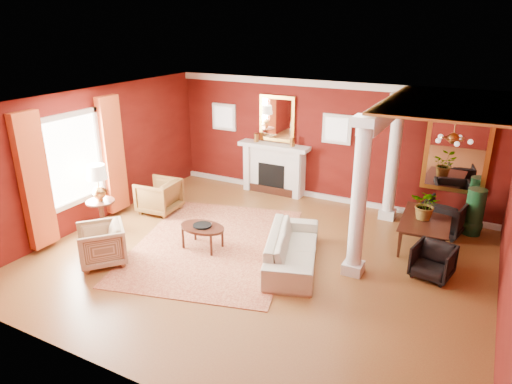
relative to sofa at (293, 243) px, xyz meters
The scene contains 27 objects.
ground 0.75m from the sofa, behind, with size 8.00×8.00×0.00m, color brown.
room_shell 1.71m from the sofa, behind, with size 8.04×7.04×2.92m.
fireplace 3.75m from the sofa, 120.78° to the left, with size 1.85×0.42×1.29m.
overmantel_mirror 4.14m from the sofa, 119.74° to the left, with size 0.95×0.07×1.15m.
flank_window_left 5.03m from the sofa, 135.84° to the left, with size 0.70×0.07×0.70m.
flank_window_right 3.66m from the sofa, 96.23° to the left, with size 0.70×0.07×0.70m.
left_window 4.67m from the sofa, behind, with size 0.21×2.55×2.60m.
column_front 1.49m from the sofa, 10.64° to the left, with size 0.36×0.36×2.80m.
column_back 3.26m from the sofa, 69.55° to the left, with size 0.36×0.36×2.80m.
header_beam 3.04m from the sofa, 59.03° to the left, with size 0.30×3.20×0.32m, color white.
amber_ceiling 3.70m from the sofa, 36.53° to the left, with size 2.30×3.40×0.04m, color #CD873C.
dining_mirror 4.21m from the sofa, 55.78° to the left, with size 1.30×0.07×1.70m.
chandelier 3.38m from the sofa, 36.73° to the left, with size 0.60×0.62×0.75m.
crown_trim 4.18m from the sofa, 100.40° to the left, with size 8.00×0.08×0.16m, color white.
base_trim 3.44m from the sofa, 100.40° to the left, with size 8.00×0.08×0.12m, color white.
rug 1.73m from the sofa, behind, with size 2.98×3.97×0.02m, color maroon.
sofa is the anchor object (origin of this frame).
armchair_leopard 3.80m from the sofa, 167.66° to the left, with size 0.83×0.78×0.85m, color black.
armchair_stripe 3.48m from the sofa, 153.05° to the right, with size 0.79×0.74×0.82m, color tan.
coffee_table 1.81m from the sofa, behind, with size 0.92×0.92×0.47m.
coffee_book 1.85m from the sofa, behind, with size 0.16×0.02×0.21m, color black.
side_table 4.19m from the sofa, behind, with size 0.58×0.58×1.46m.
dining_table 2.79m from the sofa, 43.02° to the left, with size 1.62×0.57×0.90m, color black.
dining_chair_near 2.43m from the sofa, 16.88° to the left, with size 0.64×0.60×0.66m, color black.
dining_chair_far 3.51m from the sofa, 49.46° to the left, with size 0.78×0.73×0.80m, color black.
green_urn 4.05m from the sofa, 45.86° to the left, with size 0.42×0.42×1.00m.
potted_plant 2.81m from the sofa, 43.12° to the left, with size 0.55×0.61×0.47m, color #26591E.
Camera 1 is at (3.46, -6.75, 4.19)m, focal length 32.00 mm.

